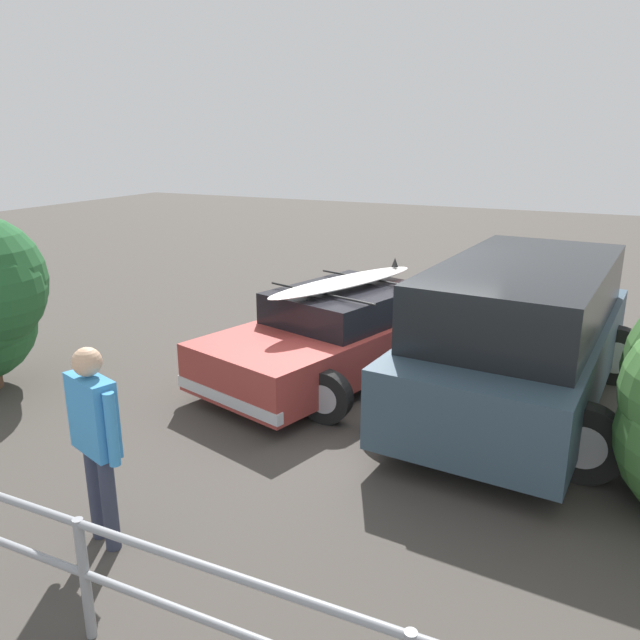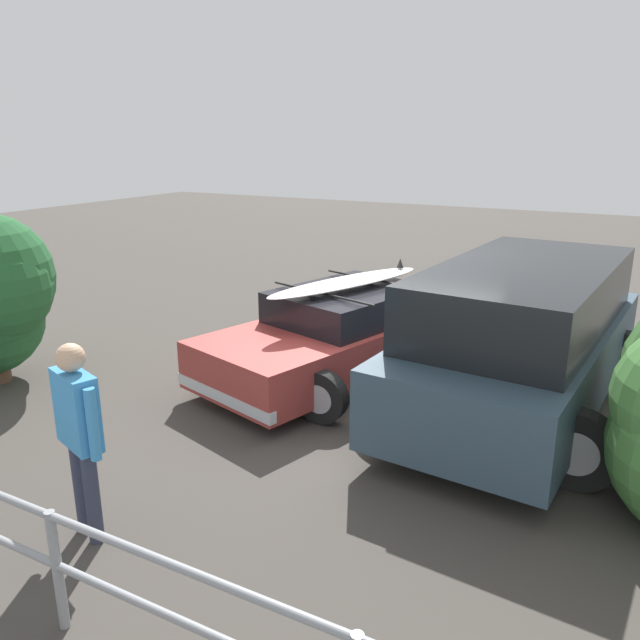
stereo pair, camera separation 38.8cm
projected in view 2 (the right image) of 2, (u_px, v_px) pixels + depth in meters
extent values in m
cube|color=#423D38|center=(381.00, 395.00, 8.11)|extent=(44.00, 44.00, 0.02)
cube|color=#9E3833|center=(340.00, 342.00, 8.66)|extent=(2.78, 4.47, 0.61)
cube|color=black|center=(349.00, 304.00, 8.63)|extent=(1.99, 2.33, 0.42)
cube|color=silver|center=(224.00, 396.00, 7.31)|extent=(1.71, 0.57, 0.14)
cube|color=silver|center=(425.00, 324.00, 10.12)|extent=(1.71, 0.57, 0.14)
cylinder|color=black|center=(321.00, 397.00, 7.24)|extent=(0.64, 0.18, 0.64)
cylinder|color=#B7B7BC|center=(321.00, 397.00, 7.24)|extent=(0.35, 0.19, 0.35)
cylinder|color=black|center=(228.00, 360.00, 8.41)|extent=(0.64, 0.18, 0.64)
cylinder|color=#B7B7BC|center=(228.00, 360.00, 8.41)|extent=(0.35, 0.19, 0.35)
cylinder|color=black|center=(445.00, 345.00, 9.01)|extent=(0.64, 0.18, 0.64)
cylinder|color=#B7B7BC|center=(445.00, 345.00, 9.01)|extent=(0.35, 0.19, 0.35)
cylinder|color=black|center=(354.00, 321.00, 10.18)|extent=(0.64, 0.18, 0.64)
cylinder|color=#B7B7BC|center=(354.00, 321.00, 10.18)|extent=(0.35, 0.19, 0.35)
cylinder|color=black|center=(321.00, 293.00, 8.18)|extent=(1.74, 0.52, 0.03)
cylinder|color=black|center=(375.00, 280.00, 8.94)|extent=(1.74, 0.52, 0.03)
ellipsoid|color=white|center=(347.00, 282.00, 8.54)|extent=(1.43, 2.77, 0.09)
cone|color=black|center=(400.00, 263.00, 9.21)|extent=(0.10, 0.10, 0.14)
cube|color=#334756|center=(519.00, 358.00, 7.45)|extent=(2.29, 4.91, 0.84)
cube|color=black|center=(525.00, 295.00, 7.23)|extent=(2.05, 3.85, 0.72)
cylinder|color=black|center=(567.00, 304.00, 9.42)|extent=(0.72, 0.24, 0.71)
cylinder|color=black|center=(576.00, 449.00, 5.87)|extent=(0.79, 0.22, 0.79)
cylinder|color=#B7B7BC|center=(576.00, 449.00, 5.87)|extent=(0.43, 0.23, 0.43)
cylinder|color=black|center=(391.00, 403.00, 6.89)|extent=(0.79, 0.22, 0.79)
cylinder|color=#B7B7BC|center=(391.00, 403.00, 6.89)|extent=(0.43, 0.23, 0.43)
cylinder|color=black|center=(623.00, 361.00, 8.17)|extent=(0.79, 0.22, 0.79)
cylinder|color=#B7B7BC|center=(623.00, 361.00, 8.17)|extent=(0.43, 0.23, 0.43)
cylinder|color=black|center=(479.00, 336.00, 9.19)|extent=(0.79, 0.22, 0.79)
cylinder|color=#B7B7BC|center=(479.00, 336.00, 9.19)|extent=(0.43, 0.23, 0.43)
cylinder|color=#33384C|center=(92.00, 497.00, 5.07)|extent=(0.12, 0.12, 0.84)
cylinder|color=#33384C|center=(81.00, 486.00, 5.22)|extent=(0.12, 0.12, 0.84)
cube|color=#3D8ED1|center=(77.00, 410.00, 4.93)|extent=(0.52, 0.34, 0.63)
sphere|color=#D6A884|center=(70.00, 358.00, 4.81)|extent=(0.23, 0.23, 0.23)
cylinder|color=#3D8ED1|center=(93.00, 424.00, 4.74)|extent=(0.09, 0.09, 0.59)
cylinder|color=#3D8ED1|center=(63.00, 402.00, 5.14)|extent=(0.09, 0.09, 0.59)
cylinder|color=gray|center=(58.00, 571.00, 4.15)|extent=(0.07, 0.07, 0.91)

